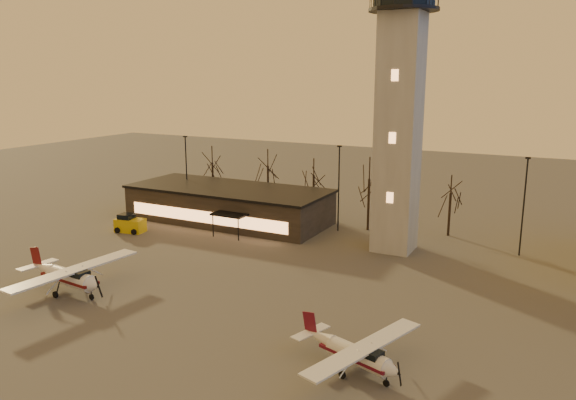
{
  "coord_description": "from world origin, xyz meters",
  "views": [
    {
      "loc": [
        16.29,
        -25.44,
        18.09
      ],
      "look_at": [
        -3.72,
        13.0,
        8.36
      ],
      "focal_mm": 35.0,
      "sensor_mm": 36.0,
      "label": 1
    }
  ],
  "objects_px": {
    "control_tower": "(400,92)",
    "cessna_rear": "(72,281)",
    "terminal": "(229,204)",
    "cessna_front": "(360,359)",
    "service_cart": "(130,225)"
  },
  "relations": [
    {
      "from": "control_tower",
      "to": "cessna_rear",
      "type": "bearing_deg",
      "value": -129.74
    },
    {
      "from": "control_tower",
      "to": "cessna_rear",
      "type": "distance_m",
      "value": 35.19
    },
    {
      "from": "terminal",
      "to": "control_tower",
      "type": "bearing_deg",
      "value": -5.15
    },
    {
      "from": "control_tower",
      "to": "cessna_front",
      "type": "relative_size",
      "value": 3.21
    },
    {
      "from": "cessna_rear",
      "to": "cessna_front",
      "type": "bearing_deg",
      "value": 3.5
    },
    {
      "from": "cessna_front",
      "to": "service_cart",
      "type": "xyz_separation_m",
      "value": [
        -35.19,
        17.81,
        -0.15
      ]
    },
    {
      "from": "terminal",
      "to": "service_cart",
      "type": "relative_size",
      "value": 7.05
    },
    {
      "from": "control_tower",
      "to": "cessna_rear",
      "type": "xyz_separation_m",
      "value": [
        -20.29,
        -24.41,
        -15.18
      ]
    },
    {
      "from": "cessna_rear",
      "to": "service_cart",
      "type": "height_order",
      "value": "cessna_rear"
    },
    {
      "from": "cessna_rear",
      "to": "service_cart",
      "type": "xyz_separation_m",
      "value": [
        -9.23,
        16.72,
        -0.33
      ]
    },
    {
      "from": "control_tower",
      "to": "service_cart",
      "type": "bearing_deg",
      "value": -165.4
    },
    {
      "from": "cessna_rear",
      "to": "service_cart",
      "type": "bearing_deg",
      "value": 124.81
    },
    {
      "from": "terminal",
      "to": "service_cart",
      "type": "height_order",
      "value": "terminal"
    },
    {
      "from": "terminal",
      "to": "cessna_rear",
      "type": "height_order",
      "value": "terminal"
    },
    {
      "from": "service_cart",
      "to": "cessna_front",
      "type": "bearing_deg",
      "value": -35.41
    }
  ]
}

